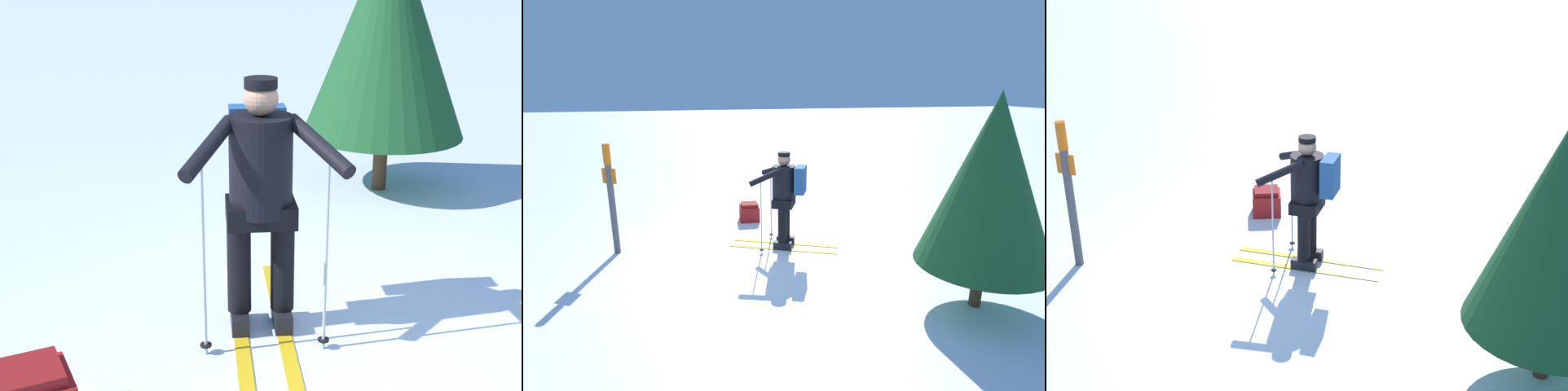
{
  "view_description": "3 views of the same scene",
  "coord_description": "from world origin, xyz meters",
  "views": [
    {
      "loc": [
        -3.0,
        2.36,
        2.33
      ],
      "look_at": [
        0.62,
        0.35,
        0.89
      ],
      "focal_mm": 50.0,
      "sensor_mm": 36.0,
      "label": 1
    },
    {
      "loc": [
        -0.86,
        -5.89,
        2.64
      ],
      "look_at": [
        0.62,
        0.35,
        0.89
      ],
      "focal_mm": 28.0,
      "sensor_mm": 36.0,
      "label": 2
    },
    {
      "loc": [
        -0.4,
        -7.21,
        4.23
      ],
      "look_at": [
        0.62,
        0.35,
        0.89
      ],
      "focal_mm": 50.0,
      "sensor_mm": 36.0,
      "label": 3
    }
  ],
  "objects": [
    {
      "name": "skier",
      "position": [
        0.64,
        0.35,
        0.94
      ],
      "size": [
        1.79,
        1.16,
        1.61
      ],
      "color": "gold",
      "rests_on": "ground_plane"
    },
    {
      "name": "pine_tree",
      "position": [
        2.48,
        -2.04,
        1.58
      ],
      "size": [
        1.56,
        1.56,
        2.6
      ],
      "color": "#4C331E",
      "rests_on": "ground_plane"
    },
    {
      "name": "ground_plane",
      "position": [
        0.0,
        0.0,
        0.0
      ],
      "size": [
        80.0,
        80.0,
        0.0
      ],
      "primitive_type": "plane",
      "color": "white"
    }
  ]
}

